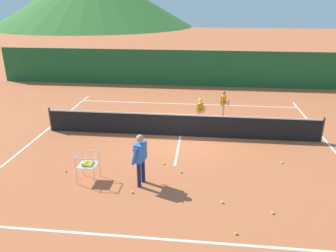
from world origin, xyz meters
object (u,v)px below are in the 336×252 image
(student_0, at_px, (200,109))
(ball_cart, at_px, (88,164))
(tennis_net, at_px, (181,125))
(tennis_ball_5, at_px, (66,171))
(tennis_ball_4, at_px, (273,213))
(tennis_ball_2, at_px, (132,192))
(student_1, at_px, (223,102))
(tennis_ball_6, at_px, (222,202))
(tennis_ball_7, at_px, (181,172))
(tennis_ball_0, at_px, (164,163))
(tennis_ball_1, at_px, (236,233))
(tennis_ball_3, at_px, (282,162))
(instructor, at_px, (140,155))

(student_0, bearing_deg, ball_cart, -121.63)
(tennis_net, relative_size, tennis_ball_5, 168.30)
(tennis_ball_4, bearing_deg, tennis_ball_2, 171.80)
(student_1, relative_size, tennis_ball_2, 19.66)
(student_0, relative_size, tennis_ball_6, 17.67)
(tennis_ball_4, bearing_deg, ball_cart, 168.03)
(ball_cart, xyz_separation_m, tennis_ball_7, (2.88, 0.79, -0.55))
(tennis_ball_0, distance_m, tennis_ball_2, 2.04)
(student_0, bearing_deg, tennis_ball_1, -82.28)
(tennis_ball_2, xyz_separation_m, tennis_ball_6, (2.64, -0.22, 0.00))
(tennis_ball_3, xyz_separation_m, tennis_ball_4, (-0.87, -3.02, 0.00))
(tennis_ball_2, distance_m, tennis_ball_4, 4.00)
(tennis_ball_0, bearing_deg, ball_cart, -149.35)
(tennis_net, distance_m, student_1, 3.17)
(student_1, height_order, tennis_ball_0, student_1)
(student_1, xyz_separation_m, tennis_ball_1, (-0.07, -8.58, -0.77))
(student_1, bearing_deg, instructor, -113.29)
(instructor, distance_m, tennis_ball_0, 1.76)
(instructor, bearing_deg, tennis_ball_6, -17.23)
(tennis_net, relative_size, tennis_ball_0, 168.30)
(tennis_ball_3, relative_size, tennis_ball_5, 1.00)
(tennis_ball_6, bearing_deg, student_0, 96.86)
(tennis_ball_6, bearing_deg, tennis_ball_1, -78.15)
(instructor, height_order, tennis_ball_3, instructor)
(tennis_ball_1, height_order, tennis_ball_3, same)
(tennis_net, distance_m, tennis_ball_3, 4.30)
(tennis_ball_2, height_order, tennis_ball_4, same)
(tennis_ball_5, bearing_deg, tennis_ball_6, -13.62)
(student_0, bearing_deg, tennis_ball_2, -107.09)
(student_0, distance_m, student_1, 1.46)
(ball_cart, xyz_separation_m, tennis_ball_5, (-0.96, 0.43, -0.55))
(tennis_ball_4, relative_size, tennis_ball_7, 1.00)
(ball_cart, height_order, tennis_ball_0, ball_cart)
(tennis_net, relative_size, ball_cart, 12.73)
(tennis_net, distance_m, tennis_ball_1, 6.32)
(tennis_net, relative_size, tennis_ball_6, 168.30)
(tennis_ball_4, height_order, tennis_ball_6, same)
(tennis_ball_4, bearing_deg, tennis_ball_0, 142.60)
(tennis_ball_6, bearing_deg, tennis_ball_3, 50.57)
(instructor, distance_m, student_1, 7.10)
(tennis_ball_1, relative_size, tennis_ball_4, 1.00)
(tennis_ball_1, relative_size, tennis_ball_3, 1.00)
(student_0, height_order, student_1, student_1)
(tennis_net, relative_size, tennis_ball_1, 168.30)
(student_1, distance_m, ball_cart, 7.89)
(instructor, xyz_separation_m, tennis_ball_7, (1.19, 0.84, -0.97))
(student_0, height_order, tennis_ball_2, student_0)
(tennis_ball_1, distance_m, tennis_ball_3, 4.40)
(tennis_ball_5, bearing_deg, tennis_ball_2, -22.37)
(tennis_ball_3, bearing_deg, tennis_net, 150.88)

